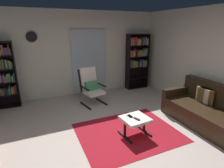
% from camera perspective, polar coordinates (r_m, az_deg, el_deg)
% --- Properties ---
extents(ground_plane, '(7.02, 7.02, 0.00)m').
position_cam_1_polar(ground_plane, '(3.71, 1.35, -17.14)').
color(ground_plane, '#C1ADA3').
extents(wall_back, '(5.60, 0.06, 2.60)m').
position_cam_1_polar(wall_back, '(5.86, -10.97, 9.24)').
color(wall_back, silver).
rests_on(wall_back, ground).
extents(wall_right, '(0.06, 6.00, 2.60)m').
position_cam_1_polar(wall_right, '(4.94, 31.22, 5.55)').
color(wall_right, silver).
rests_on(wall_right, ground).
extents(glass_door_panel, '(1.10, 0.01, 2.00)m').
position_cam_1_polar(glass_door_panel, '(5.93, -7.19, 7.06)').
color(glass_door_panel, silver).
extents(area_rug, '(2.01, 1.63, 0.01)m').
position_cam_1_polar(area_rug, '(3.94, 4.98, -14.83)').
color(area_rug, maroon).
rests_on(area_rug, ground).
extents(bookshelf_near_tv, '(0.71, 0.30, 1.76)m').
position_cam_1_polar(bookshelf_near_tv, '(5.58, -31.45, 2.90)').
color(bookshelf_near_tv, black).
rests_on(bookshelf_near_tv, ground).
extents(bookshelf_near_sofa, '(0.77, 0.30, 1.88)m').
position_cam_1_polar(bookshelf_near_sofa, '(6.45, 7.82, 8.29)').
color(bookshelf_near_sofa, black).
rests_on(bookshelf_near_sofa, ground).
extents(leather_sofa, '(0.92, 1.98, 0.89)m').
position_cam_1_polar(leather_sofa, '(4.62, 28.26, -7.57)').
color(leather_sofa, black).
rests_on(leather_sofa, ground).
extents(lounge_armchair, '(0.68, 0.75, 1.02)m').
position_cam_1_polar(lounge_armchair, '(5.14, -6.56, -0.45)').
color(lounge_armchair, black).
rests_on(lounge_armchair, ground).
extents(ottoman, '(0.56, 0.52, 0.38)m').
position_cam_1_polar(ottoman, '(3.74, 7.25, -11.35)').
color(ottoman, white).
rests_on(ottoman, ground).
extents(tv_remote, '(0.08, 0.15, 0.02)m').
position_cam_1_polar(tv_remote, '(3.65, 7.78, -10.79)').
color(tv_remote, black).
rests_on(tv_remote, ottoman).
extents(cell_phone, '(0.08, 0.15, 0.01)m').
position_cam_1_polar(cell_phone, '(3.75, 5.66, -9.98)').
color(cell_phone, black).
rests_on(cell_phone, ottoman).
extents(wall_clock, '(0.29, 0.03, 0.29)m').
position_cam_1_polar(wall_clock, '(5.58, -23.91, 13.39)').
color(wall_clock, silver).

